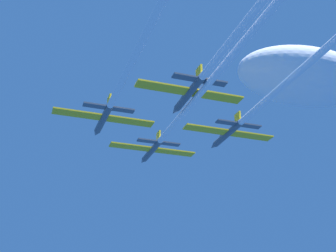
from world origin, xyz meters
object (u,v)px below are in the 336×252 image
object	(u,v)px
jet_lead	(182,115)
jet_right_wing	(268,98)
jet_slot	(236,35)
jet_left_wing	(129,68)

from	to	relation	value
jet_lead	jet_right_wing	xyz separation A→B (m)	(12.03, -10.61, 0.16)
jet_lead	jet_slot	world-z (taller)	jet_slot
jet_lead	jet_right_wing	size ratio (longest dim) A/B	1.11
jet_lead	jet_left_wing	world-z (taller)	jet_lead
jet_lead	jet_right_wing	world-z (taller)	jet_right_wing
jet_left_wing	jet_right_wing	distance (m)	25.63
jet_right_wing	jet_left_wing	bearing A→B (deg)	-174.94
jet_left_wing	jet_right_wing	xyz separation A→B (m)	(25.53, 2.26, 0.16)
jet_lead	jet_left_wing	xyz separation A→B (m)	(-13.51, -12.87, -0.00)
jet_left_wing	jet_slot	distance (m)	17.27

